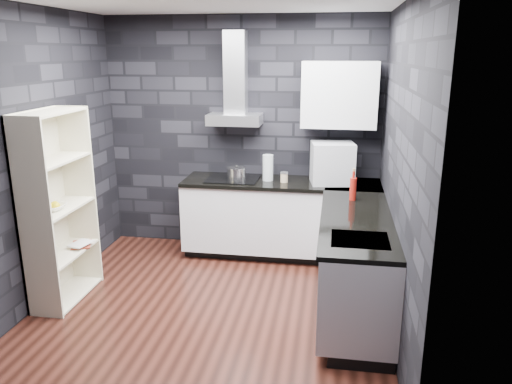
% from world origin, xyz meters
% --- Properties ---
extents(ground, '(3.20, 3.20, 0.00)m').
position_xyz_m(ground, '(0.00, 0.00, 0.00)').
color(ground, '#3D1A13').
extents(wall_back, '(3.20, 0.05, 2.70)m').
position_xyz_m(wall_back, '(0.00, 1.62, 1.35)').
color(wall_back, black).
rests_on(wall_back, ground).
extents(wall_front, '(3.20, 0.05, 2.70)m').
position_xyz_m(wall_front, '(0.00, -1.62, 1.35)').
color(wall_front, black).
rests_on(wall_front, ground).
extents(wall_left, '(0.05, 3.20, 2.70)m').
position_xyz_m(wall_left, '(-1.62, 0.00, 1.35)').
color(wall_left, black).
rests_on(wall_left, ground).
extents(wall_right, '(0.05, 3.20, 2.70)m').
position_xyz_m(wall_right, '(1.62, 0.00, 1.35)').
color(wall_right, black).
rests_on(wall_right, ground).
extents(toekick_back, '(2.18, 0.50, 0.10)m').
position_xyz_m(toekick_back, '(0.50, 1.34, 0.05)').
color(toekick_back, black).
rests_on(toekick_back, ground).
extents(toekick_right, '(0.50, 1.78, 0.10)m').
position_xyz_m(toekick_right, '(1.34, 0.10, 0.05)').
color(toekick_right, black).
rests_on(toekick_right, ground).
extents(counter_back_cab, '(2.20, 0.60, 0.76)m').
position_xyz_m(counter_back_cab, '(0.50, 1.30, 0.48)').
color(counter_back_cab, white).
rests_on(counter_back_cab, ground).
extents(counter_right_cab, '(0.60, 1.80, 0.76)m').
position_xyz_m(counter_right_cab, '(1.30, 0.10, 0.48)').
color(counter_right_cab, white).
rests_on(counter_right_cab, ground).
extents(counter_back_top, '(2.20, 0.62, 0.04)m').
position_xyz_m(counter_back_top, '(0.50, 1.29, 0.88)').
color(counter_back_top, black).
rests_on(counter_back_top, counter_back_cab).
extents(counter_right_top, '(0.62, 1.80, 0.04)m').
position_xyz_m(counter_right_top, '(1.29, 0.10, 0.88)').
color(counter_right_top, black).
rests_on(counter_right_top, counter_right_cab).
extents(counter_corner_top, '(0.62, 0.62, 0.04)m').
position_xyz_m(counter_corner_top, '(1.30, 1.30, 0.88)').
color(counter_corner_top, black).
rests_on(counter_corner_top, counter_right_cab).
extents(hood_body, '(0.60, 0.34, 0.12)m').
position_xyz_m(hood_body, '(-0.05, 1.43, 1.56)').
color(hood_body, silver).
rests_on(hood_body, wall_back).
extents(hood_chimney, '(0.24, 0.20, 0.90)m').
position_xyz_m(hood_chimney, '(-0.05, 1.50, 2.07)').
color(hood_chimney, silver).
rests_on(hood_chimney, hood_body).
extents(upper_cabinet, '(0.80, 0.35, 0.70)m').
position_xyz_m(upper_cabinet, '(1.10, 1.43, 1.85)').
color(upper_cabinet, silver).
rests_on(upper_cabinet, wall_back).
extents(cooktop, '(0.58, 0.50, 0.01)m').
position_xyz_m(cooktop, '(-0.05, 1.30, 0.91)').
color(cooktop, black).
rests_on(cooktop, counter_back_top).
extents(sink_rim, '(0.44, 0.40, 0.01)m').
position_xyz_m(sink_rim, '(1.30, -0.40, 0.89)').
color(sink_rim, silver).
rests_on(sink_rim, counter_right_top).
extents(pot, '(0.21, 0.21, 0.12)m').
position_xyz_m(pot, '(0.00, 1.25, 0.97)').
color(pot, '#B0B0B4').
rests_on(pot, cooktop).
extents(glass_vase, '(0.12, 0.12, 0.29)m').
position_xyz_m(glass_vase, '(0.35, 1.30, 1.05)').
color(glass_vase, silver).
rests_on(glass_vase, counter_back_top).
extents(storage_jar, '(0.10, 0.10, 0.10)m').
position_xyz_m(storage_jar, '(0.54, 1.25, 0.95)').
color(storage_jar, tan).
rests_on(storage_jar, counter_back_top).
extents(utensil_crock, '(0.11, 0.11, 0.13)m').
position_xyz_m(utensil_crock, '(0.90, 1.29, 0.96)').
color(utensil_crock, '#B0B0B4').
rests_on(utensil_crock, counter_back_top).
extents(appliance_garage, '(0.50, 0.42, 0.45)m').
position_xyz_m(appliance_garage, '(1.06, 1.29, 1.12)').
color(appliance_garage, '#B9BBC2').
rests_on(appliance_garage, counter_back_top).
extents(red_bottle, '(0.07, 0.07, 0.22)m').
position_xyz_m(red_bottle, '(1.27, 0.67, 1.01)').
color(red_bottle, maroon).
rests_on(red_bottle, counter_right_top).
extents(bookshelf, '(0.39, 0.82, 1.80)m').
position_xyz_m(bookshelf, '(-1.42, -0.04, 0.90)').
color(bookshelf, beige).
rests_on(bookshelf, ground).
extents(fruit_bowl, '(0.23, 0.23, 0.05)m').
position_xyz_m(fruit_bowl, '(-1.42, -0.12, 0.94)').
color(fruit_bowl, white).
rests_on(fruit_bowl, bookshelf).
extents(book_red, '(0.18, 0.09, 0.24)m').
position_xyz_m(book_red, '(-1.43, 0.13, 0.57)').
color(book_red, maroon).
rests_on(book_red, bookshelf).
extents(book_second, '(0.16, 0.06, 0.22)m').
position_xyz_m(book_second, '(-1.41, 0.14, 0.59)').
color(book_second, '#B2B2B2').
rests_on(book_second, bookshelf).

